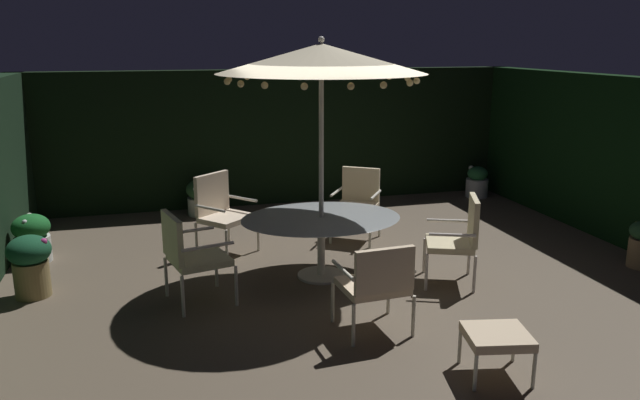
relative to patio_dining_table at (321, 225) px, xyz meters
The scene contains 15 objects.
ground_plane 0.71m from the patio_dining_table, ahead, with size 8.52×7.67×0.02m, color brown.
hedge_backdrop_rear 3.75m from the patio_dining_table, 85.73° to the left, with size 8.52×0.30×2.29m, color black.
hedge_backdrop_right 4.42m from the patio_dining_table, ahead, with size 0.30×7.67×2.29m, color black.
patio_dining_table is the anchor object (origin of this frame).
patio_umbrella 1.91m from the patio_dining_table, 169.66° to the right, with size 2.35×2.35×2.79m.
patio_chair_north 1.59m from the patio_dining_table, 86.00° to the right, with size 0.69×0.63×0.91m.
patio_chair_northeast 1.60m from the patio_dining_table, 22.24° to the right, with size 0.74×0.77×1.03m.
patio_chair_east 1.60m from the patio_dining_table, 55.73° to the left, with size 0.81×0.80×1.00m.
patio_chair_southeast 1.60m from the patio_dining_table, 130.67° to the left, with size 0.85×0.84×1.06m.
patio_chair_south 1.60m from the patio_dining_table, 166.14° to the right, with size 0.75×0.77×1.00m.
ottoman_footrest 2.72m from the patio_dining_table, 72.61° to the right, with size 0.60×0.57×0.40m.
potted_plant_back_right 4.87m from the patio_dining_table, 39.16° to the left, with size 0.40×0.40×0.56m.
potted_plant_left_near 3.73m from the patio_dining_table, 156.76° to the left, with size 0.47×0.47×0.63m.
potted_plant_back_left 3.25m from the patio_dining_table, behind, with size 0.47×0.47×0.70m.
potted_plant_back_center 3.38m from the patio_dining_table, 109.82° to the left, with size 0.49×0.49×0.59m.
Camera 1 is at (-2.13, -6.77, 2.73)m, focal length 34.85 mm.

